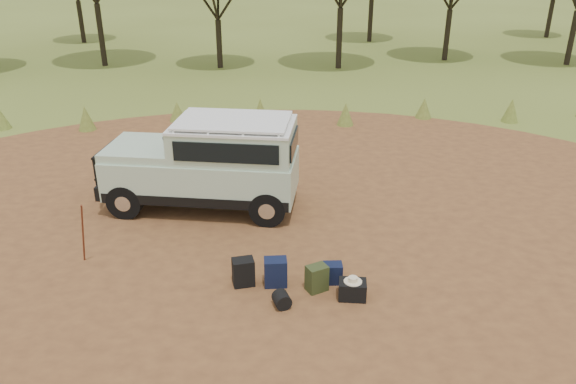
{
  "coord_description": "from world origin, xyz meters",
  "views": [
    {
      "loc": [
        0.01,
        -10.6,
        6.14
      ],
      "look_at": [
        0.57,
        0.61,
        1.0
      ],
      "focal_mm": 35.0,
      "sensor_mm": 36.0,
      "label": 1
    }
  ],
  "objects_px": {
    "safari_vehicle": "(208,166)",
    "backpack_navy": "(276,272)",
    "backpack_black": "(243,272)",
    "hard_case": "(352,290)",
    "backpack_olive": "(317,278)",
    "duffel_navy": "(333,273)",
    "walking_staff": "(83,234)"
  },
  "relations": [
    {
      "from": "walking_staff",
      "to": "duffel_navy",
      "type": "xyz_separation_m",
      "value": [
        4.92,
        -0.89,
        -0.52
      ]
    },
    {
      "from": "backpack_navy",
      "to": "backpack_olive",
      "type": "bearing_deg",
      "value": -16.92
    },
    {
      "from": "safari_vehicle",
      "to": "duffel_navy",
      "type": "xyz_separation_m",
      "value": [
        2.6,
        -3.48,
        -0.89
      ]
    },
    {
      "from": "backpack_navy",
      "to": "hard_case",
      "type": "bearing_deg",
      "value": -20.75
    },
    {
      "from": "backpack_navy",
      "to": "duffel_navy",
      "type": "relative_size",
      "value": 1.37
    },
    {
      "from": "backpack_navy",
      "to": "safari_vehicle",
      "type": "bearing_deg",
      "value": 112.26
    },
    {
      "from": "walking_staff",
      "to": "backpack_black",
      "type": "distance_m",
      "value": 3.35
    },
    {
      "from": "safari_vehicle",
      "to": "backpack_navy",
      "type": "height_order",
      "value": "safari_vehicle"
    },
    {
      "from": "walking_staff",
      "to": "backpack_navy",
      "type": "bearing_deg",
      "value": -48.66
    },
    {
      "from": "backpack_navy",
      "to": "backpack_black",
      "type": "bearing_deg",
      "value": 175.2
    },
    {
      "from": "duffel_navy",
      "to": "hard_case",
      "type": "xyz_separation_m",
      "value": [
        0.3,
        -0.54,
        -0.03
      ]
    },
    {
      "from": "backpack_black",
      "to": "walking_staff",
      "type": "bearing_deg",
      "value": 153.85
    },
    {
      "from": "duffel_navy",
      "to": "safari_vehicle",
      "type": "bearing_deg",
      "value": 127.86
    },
    {
      "from": "backpack_black",
      "to": "hard_case",
      "type": "distance_m",
      "value": 2.1
    },
    {
      "from": "hard_case",
      "to": "backpack_black",
      "type": "bearing_deg",
      "value": 172.7
    },
    {
      "from": "backpack_olive",
      "to": "duffel_navy",
      "type": "xyz_separation_m",
      "value": [
        0.33,
        0.25,
        -0.06
      ]
    },
    {
      "from": "backpack_olive",
      "to": "duffel_navy",
      "type": "bearing_deg",
      "value": 12.01
    },
    {
      "from": "walking_staff",
      "to": "backpack_navy",
      "type": "xyz_separation_m",
      "value": [
        3.82,
        -0.92,
        -0.44
      ]
    },
    {
      "from": "hard_case",
      "to": "backpack_navy",
      "type": "bearing_deg",
      "value": 168.05
    },
    {
      "from": "safari_vehicle",
      "to": "backpack_olive",
      "type": "relative_size",
      "value": 9.33
    },
    {
      "from": "backpack_olive",
      "to": "duffel_navy",
      "type": "height_order",
      "value": "backpack_olive"
    },
    {
      "from": "safari_vehicle",
      "to": "backpack_olive",
      "type": "distance_m",
      "value": 4.45
    },
    {
      "from": "backpack_black",
      "to": "duffel_navy",
      "type": "height_order",
      "value": "backpack_black"
    },
    {
      "from": "walking_staff",
      "to": "backpack_olive",
      "type": "distance_m",
      "value": 4.75
    },
    {
      "from": "safari_vehicle",
      "to": "backpack_black",
      "type": "distance_m",
      "value": 3.67
    },
    {
      "from": "safari_vehicle",
      "to": "duffel_navy",
      "type": "bearing_deg",
      "value": -43.6
    },
    {
      "from": "backpack_black",
      "to": "hard_case",
      "type": "height_order",
      "value": "backpack_black"
    },
    {
      "from": "backpack_black",
      "to": "duffel_navy",
      "type": "xyz_separation_m",
      "value": [
        1.72,
        -0.01,
        -0.07
      ]
    },
    {
      "from": "backpack_olive",
      "to": "backpack_black",
      "type": "bearing_deg",
      "value": 144.0
    },
    {
      "from": "safari_vehicle",
      "to": "backpack_navy",
      "type": "bearing_deg",
      "value": -57.23
    },
    {
      "from": "safari_vehicle",
      "to": "backpack_olive",
      "type": "height_order",
      "value": "safari_vehicle"
    },
    {
      "from": "backpack_navy",
      "to": "hard_case",
      "type": "distance_m",
      "value": 1.5
    }
  ]
}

